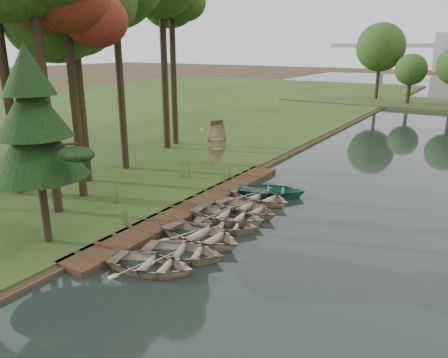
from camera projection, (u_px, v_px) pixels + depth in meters
The scene contains 18 objects.
ground at pixel (221, 215), 21.81m from camera, with size 300.00×300.00×0.00m, color #3D2F1D.
boardwalk at pixel (195, 206), 22.57m from camera, with size 1.60×16.00×0.30m, color #392516.
rowboat_0 at pixel (151, 262), 16.17m from camera, with size 2.39×3.35×0.69m, color tan.
rowboat_1 at pixel (183, 250), 17.14m from camera, with size 2.38×3.33×0.69m, color tan.
rowboat_2 at pixel (201, 233), 18.58m from camera, with size 2.74×3.83×0.79m, color tan.
rowboat_3 at pixel (225, 224), 19.76m from camera, with size 2.21×3.09×0.64m, color tan.
rowboat_4 at pixel (228, 213), 20.78m from camera, with size 2.67×3.73×0.77m, color tan.
rowboat_5 at pixel (246, 207), 21.73m from camera, with size 2.50×3.50×0.72m, color tan.
rowboat_6 at pixel (260, 195), 23.37m from camera, with size 2.56×3.59×0.74m, color tan.
rowboat_7 at pixel (272, 189), 24.27m from camera, with size 2.61×3.66×0.76m, color #276D5A.
stored_rowboat at pixel (216, 159), 29.93m from camera, with size 2.15×3.01×0.62m, color tan.
tree_2 at pixel (66, 11), 20.92m from camera, with size 4.10×4.10×11.26m.
tree_3 at pixel (72, 10), 23.46m from camera, with size 5.21×5.21×11.93m.
pine_tree at pixel (34, 125), 16.77m from camera, with size 3.80×3.80×7.91m.
reeds_0 at pixel (126, 214), 19.69m from camera, with size 0.60×0.60×1.05m, color #3F661E.
reeds_1 at pixel (115, 192), 22.38m from camera, with size 0.60×0.60×1.15m, color #3F661E.
reeds_2 at pixel (227, 170), 26.90m from camera, with size 0.60×0.60×0.88m, color #3F661E.
reeds_3 at pixel (184, 168), 26.75m from camera, with size 0.60×0.60×1.15m, color #3F661E.
Camera 1 is at (10.89, -17.15, 8.11)m, focal length 35.00 mm.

